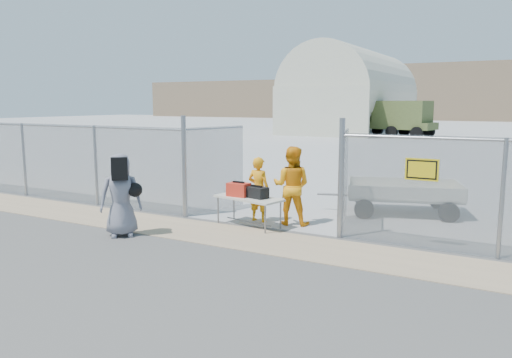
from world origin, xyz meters
The scene contains 13 objects.
ground centered at (0.00, 0.00, 0.00)m, with size 160.00×160.00×0.00m, color #494848.
tarmac_inside centered at (0.00, 42.00, 0.01)m, with size 160.00×80.00×0.01m, color #ABABAB.
dirt_strip centered at (0.00, 1.00, 0.01)m, with size 44.00×1.60×0.01m, color tan.
chain_link_fence centered at (0.00, 2.00, 1.10)m, with size 40.00×0.20×2.20m, color gray, non-canonical shape.
quonset_hangar centered at (-10.00, 40.00, 4.00)m, with size 9.00×18.00×8.00m, color beige, non-canonical shape.
folding_table centered at (-0.15, 1.93, 0.34)m, with size 1.61×0.67×0.68m, color beige, non-canonical shape.
orange_bag centered at (-0.41, 1.91, 0.84)m, with size 0.49×0.33×0.31m, color red.
black_duffel centered at (0.05, 1.94, 0.81)m, with size 0.51×0.30×0.25m, color black.
security_worker_left centered at (-0.18, 2.45, 0.78)m, with size 0.57×0.37×1.55m, color #FF9E11.
security_worker_right centered at (0.62, 2.57, 0.91)m, with size 0.89×0.69×1.82m, color #FF9E11.
visitor centered at (-2.11, -0.07, 0.88)m, with size 0.86×0.56×1.76m, color slate.
utility_trailer centered at (2.64, 4.97, 0.44)m, with size 3.59×1.85×0.87m, color beige, non-canonical shape.
military_truck centered at (-4.38, 34.00, 1.48)m, with size 6.21×2.29×2.96m, color #4C592B, non-canonical shape.
Camera 1 is at (5.35, -7.74, 2.80)m, focal length 35.00 mm.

